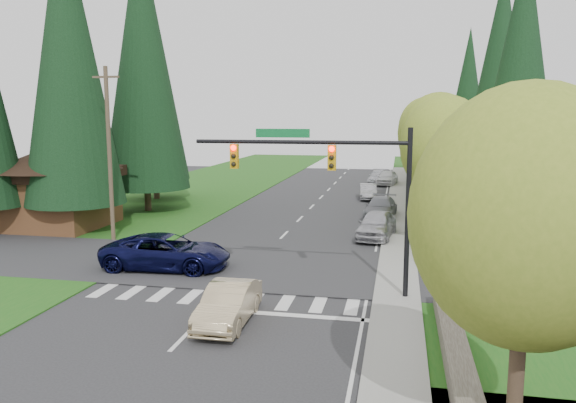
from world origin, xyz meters
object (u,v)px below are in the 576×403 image
(parked_car_a, at_px, (377,225))
(parked_car_b, at_px, (381,208))
(parked_car_d, at_px, (387,178))
(sedan_champagne, at_px, (228,304))
(parked_car_e, at_px, (379,177))
(parked_car_c, at_px, (368,192))
(suv_navy, at_px, (167,252))

(parked_car_a, height_order, parked_car_b, parked_car_a)
(parked_car_a, xyz_separation_m, parked_car_d, (0.00, 26.66, -0.04))
(parked_car_a, bearing_deg, parked_car_b, 97.16)
(sedan_champagne, bearing_deg, parked_car_a, 72.46)
(parked_car_e, bearing_deg, parked_car_b, -84.63)
(parked_car_a, xyz_separation_m, parked_car_e, (-0.89, 27.33, -0.09))
(parked_car_c, bearing_deg, parked_car_b, -86.34)
(suv_navy, relative_size, parked_car_c, 1.50)
(parked_car_d, bearing_deg, suv_navy, -97.19)
(parked_car_d, relative_size, parked_car_e, 0.90)
(parked_car_e, bearing_deg, sedan_champagne, -92.05)
(suv_navy, bearing_deg, parked_car_c, -20.75)
(sedan_champagne, height_order, parked_car_d, parked_car_d)
(parked_car_a, bearing_deg, parked_car_d, 97.16)
(parked_car_c, xyz_separation_m, parked_car_d, (1.40, 10.71, 0.12))
(sedan_champagne, distance_m, parked_car_e, 42.55)
(suv_navy, relative_size, parked_car_a, 1.25)
(sedan_champagne, xyz_separation_m, suv_navy, (-4.99, 6.21, 0.14))
(parked_car_c, xyz_separation_m, parked_car_e, (0.51, 11.37, 0.07))
(parked_car_d, bearing_deg, parked_car_a, -82.18)
(sedan_champagne, xyz_separation_m, parked_car_a, (4.53, 15.07, 0.12))
(parked_car_b, relative_size, parked_car_d, 1.10)
(parked_car_a, distance_m, parked_car_d, 26.66)
(parked_car_d, bearing_deg, parked_car_b, -82.18)
(parked_car_c, height_order, parked_car_d, parked_car_d)
(parked_car_e, bearing_deg, parked_car_d, -33.93)
(parked_car_a, height_order, parked_car_e, parked_car_a)
(sedan_champagne, bearing_deg, suv_navy, 127.98)
(sedan_champagne, relative_size, parked_car_e, 0.84)
(sedan_champagne, relative_size, parked_car_d, 0.93)
(parked_car_d, bearing_deg, parked_car_e, 151.03)
(parked_car_a, distance_m, parked_car_c, 16.02)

